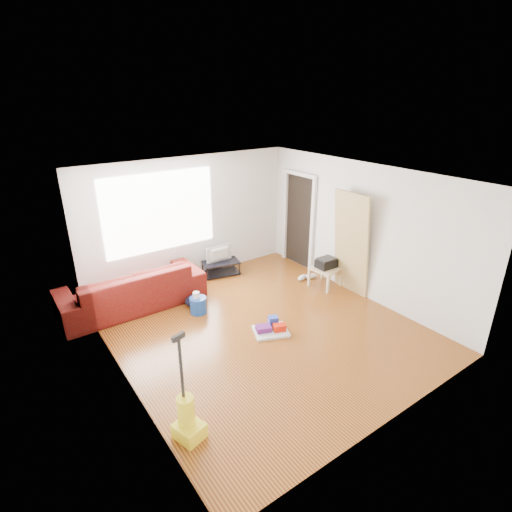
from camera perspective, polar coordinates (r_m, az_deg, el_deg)
room at (r=6.29m, az=0.68°, el=0.22°), size 4.51×5.01×2.51m
sofa at (r=7.68m, az=-17.00°, el=-6.84°), size 2.52×0.99×0.74m
tv_stand at (r=8.55m, az=-5.03°, el=-1.64°), size 0.84×0.59×0.29m
tv at (r=8.43m, az=-5.10°, el=0.25°), size 0.59×0.08×0.34m
side_table at (r=8.05m, az=9.91°, el=-2.01°), size 0.58×0.58×0.41m
printer at (r=7.99m, az=9.99°, el=-0.97°), size 0.38×0.29×0.20m
bucket at (r=7.22m, az=-8.18°, el=-7.98°), size 0.38×0.38×0.30m
toilet_paper at (r=7.12m, az=-8.48°, el=-6.59°), size 0.12×0.12×0.11m
cleaning_tray at (r=6.60m, az=2.16°, el=-10.31°), size 0.66×0.60×0.20m
backpack at (r=7.45m, az=-8.68°, el=-6.99°), size 0.38×0.30×0.21m
sneakers at (r=8.38m, az=7.24°, el=-2.97°), size 0.49×0.25×0.11m
vacuum at (r=4.88m, az=-9.77°, el=-21.92°), size 0.35×0.38×1.33m
door_panel at (r=8.06m, az=12.81°, el=-4.92°), size 0.25×0.80×1.99m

